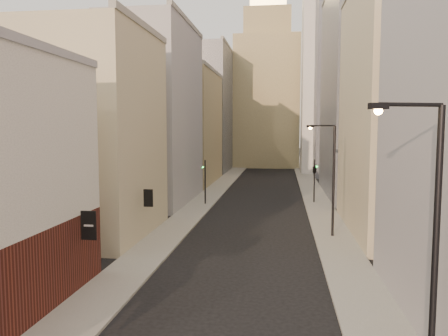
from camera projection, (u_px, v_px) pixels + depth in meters
sidewalk_left at (219, 187)px, 62.91m from camera, size 3.00×140.00×0.15m
sidewalk_right at (311, 188)px, 61.19m from camera, size 3.00×140.00×0.15m
left_bldg_beige at (97, 135)px, 34.28m from camera, size 8.00×12.00×16.00m
left_bldg_grey at (155, 115)px, 49.89m from camera, size 8.00×16.00×20.00m
left_bldg_tan at (189, 128)px, 67.79m from camera, size 8.00×18.00×17.00m
left_bldg_wingrid at (210, 111)px, 87.21m from camera, size 8.00×20.00×24.00m
right_bldg_beige at (403, 110)px, 34.88m from camera, size 8.00×16.00×20.00m
right_bldg_wingrid at (360, 92)px, 54.34m from camera, size 8.00×20.00×26.00m
highrise at (369, 34)px, 80.02m from camera, size 21.00×23.00×51.20m
clock_tower at (267, 87)px, 97.08m from camera, size 14.00×14.00×44.90m
white_tower at (324, 74)px, 81.73m from camera, size 8.00×8.00×41.50m
streetlamp_near at (429, 234)px, 13.31m from camera, size 2.36×0.91×9.30m
streetlamp_mid at (331, 174)px, 33.63m from camera, size 2.25×0.78×8.78m
traffic_light_left at (205, 174)px, 48.26m from camera, size 0.56×0.47×5.00m
traffic_light_right at (315, 169)px, 49.20m from camera, size 0.72×0.72×5.00m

